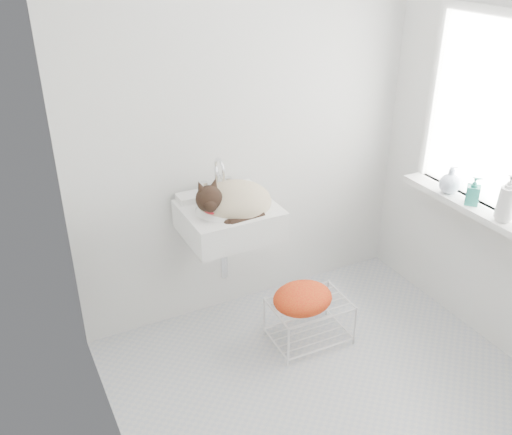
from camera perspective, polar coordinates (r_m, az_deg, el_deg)
name	(u,v)px	position (r m, az deg, el deg)	size (l,w,h in m)	color
floor	(329,389)	(3.24, 7.46, -16.93)	(2.20, 2.00, 0.02)	#B7B7B7
back_wall	(247,120)	(3.34, -0.90, 9.91)	(2.20, 0.02, 2.50)	silver
left_wall	(99,236)	(2.14, -15.66, -1.78)	(0.02, 2.00, 2.50)	silver
window_glass	(491,114)	(3.36, 22.74, 9.65)	(0.01, 0.80, 1.00)	white
window_frame	(489,115)	(3.34, 22.57, 9.63)	(0.04, 0.90, 1.10)	white
windowsill	(464,203)	(3.48, 20.39, 1.41)	(0.16, 0.88, 0.04)	white
sink	(229,207)	(3.18, -2.77, 1.11)	(0.53, 0.46, 0.21)	white
faucet	(215,173)	(3.27, -4.15, 4.56)	(0.19, 0.13, 0.19)	silver
cat	(232,201)	(3.15, -2.45, 1.69)	(0.48, 0.41, 0.27)	#C6B592
wire_rack	(309,319)	(3.46, 5.41, -10.22)	(0.45, 0.32, 0.27)	silver
towel	(302,305)	(3.32, 4.73, -8.83)	(0.36, 0.25, 0.15)	orange
bottle_a	(502,220)	(3.31, 23.72, -0.24)	(0.09, 0.09, 0.22)	white
bottle_b	(471,204)	(3.43, 20.98, 1.31)	(0.07, 0.08, 0.16)	#217568
bottle_c	(448,192)	(3.54, 18.94, 2.45)	(0.13, 0.13, 0.16)	silver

